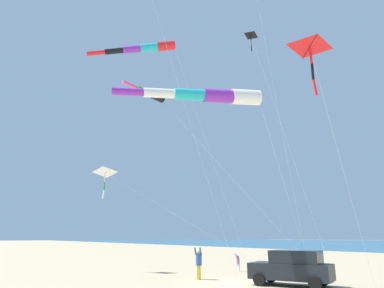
{
  "coord_description": "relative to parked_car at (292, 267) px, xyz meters",
  "views": [
    {
      "loc": [
        -13.58,
        -16.52,
        2.55
      ],
      "look_at": [
        -3.69,
        -0.72,
        7.61
      ],
      "focal_mm": 32.13,
      "sensor_mm": 36.0,
      "label": 1
    }
  ],
  "objects": [
    {
      "name": "cooler_box",
      "position": [
        2.61,
        0.07,
        -0.74
      ],
      "size": [
        0.62,
        0.42,
        0.42
      ],
      "color": "blue",
      "rests_on": "ground_plane"
    },
    {
      "name": "kite_delta_striped_overhead",
      "position": [
        -6.49,
        13.21,
        6.67
      ],
      "size": [
        10.67,
        9.61,
        8.06
      ],
      "color": "white",
      "rests_on": "ground_plane"
    },
    {
      "name": "kite_windsock_checkered_midright",
      "position": [
        -7.35,
        4.33,
        13.27
      ],
      "size": [
        15.21,
        5.47,
        14.93
      ],
      "color": "red",
      "rests_on": "ground_plane"
    },
    {
      "name": "parked_car",
      "position": [
        0.0,
        0.0,
        0.0
      ],
      "size": [
        3.57,
        4.67,
        1.85
      ],
      "color": "black",
      "rests_on": "ground_plane"
    },
    {
      "name": "kite_delta_teal_far_right",
      "position": [
        -6.12,
        -7.13,
        7.87
      ],
      "size": [
        10.68,
        5.47,
        9.1
      ],
      "color": "red",
      "rests_on": "ground_plane"
    },
    {
      "name": "ground_plane",
      "position": [
        -1.56,
        2.62,
        -0.95
      ],
      "size": [
        600.0,
        600.0,
        0.0
      ],
      "primitive_type": "plane",
      "color": "tan"
    },
    {
      "name": "person_adult_flyer",
      "position": [
        -2.68,
        5.22,
        0.11
      ],
      "size": [
        0.69,
        0.68,
        1.94
      ],
      "color": "gold",
      "rests_on": "ground_plane"
    },
    {
      "name": "kite_delta_blue_topmost",
      "position": [
        0.17,
        2.44,
        15.6
      ],
      "size": [
        2.42,
        3.98,
        16.89
      ],
      "color": "black",
      "rests_on": "ground_plane"
    },
    {
      "name": "kite_windsock_red_high_left",
      "position": [
        -7.34,
        -2.86,
        7.39
      ],
      "size": [
        13.46,
        4.32,
        8.81
      ],
      "color": "white",
      "rests_on": "ground_plane"
    },
    {
      "name": "person_child_grey_jacket",
      "position": [
        2.92,
        8.2,
        -0.25
      ],
      "size": [
        0.39,
        0.45,
        1.28
      ],
      "color": "silver",
      "rests_on": "ground_plane"
    },
    {
      "name": "kite_windsock_purple_drifting",
      "position": [
        -5.19,
        7.95,
        11.95
      ],
      "size": [
        9.7,
        9.18,
        13.18
      ],
      "color": "black",
      "rests_on": "ground_plane"
    },
    {
      "name": "person_child_green_jacket",
      "position": [
        2.16,
        3.93,
        -0.1
      ],
      "size": [
        0.53,
        0.44,
        1.57
      ],
      "color": "silver",
      "rests_on": "ground_plane"
    }
  ]
}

